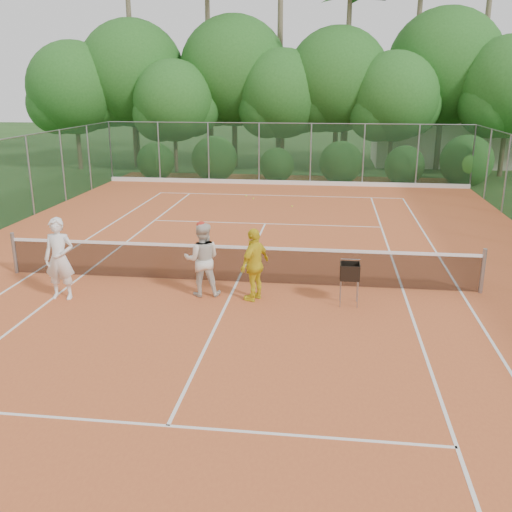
{
  "coord_description": "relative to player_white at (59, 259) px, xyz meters",
  "views": [
    {
      "loc": [
        2.21,
        -13.46,
        4.82
      ],
      "look_at": [
        0.64,
        -1.2,
        1.1
      ],
      "focal_mm": 40.0,
      "sensor_mm": 36.0,
      "label": 1
    }
  ],
  "objects": [
    {
      "name": "tropical_treeline",
      "position": [
        5.31,
        21.83,
        4.13
      ],
      "size": [
        32.1,
        8.49,
        15.03
      ],
      "color": "brown",
      "rests_on": "ground"
    },
    {
      "name": "clay_court",
      "position": [
        3.87,
        1.61,
        -0.97
      ],
      "size": [
        18.0,
        36.0,
        0.02
      ],
      "primitive_type": "cube",
      "color": "#C75D2E",
      "rests_on": "ground"
    },
    {
      "name": "stray_ball_c",
      "position": [
        4.64,
        11.06,
        -0.93
      ],
      "size": [
        0.07,
        0.07,
        0.07
      ],
      "primitive_type": "sphere",
      "color": "#CBDD33",
      "rests_on": "clay_court"
    },
    {
      "name": "stray_ball_b",
      "position": [
        2.43,
        13.13,
        -0.93
      ],
      "size": [
        0.07,
        0.07,
        0.07
      ],
      "primitive_type": "sphere",
      "color": "#C8EC36",
      "rests_on": "clay_court"
    },
    {
      "name": "fence_back",
      "position": [
        3.87,
        16.61,
        0.54
      ],
      "size": [
        18.07,
        0.07,
        3.0
      ],
      "color": "#19381E",
      "rests_on": "clay_court"
    },
    {
      "name": "player_yellow",
      "position": [
        4.47,
        0.49,
        -0.11
      ],
      "size": [
        0.83,
        1.08,
        1.7
      ],
      "primitive_type": "imported",
      "rotation": [
        0.0,
        0.0,
        -2.05
      ],
      "color": "yellow",
      "rests_on": "clay_court"
    },
    {
      "name": "tennis_net",
      "position": [
        3.87,
        1.61,
        -0.45
      ],
      "size": [
        11.97,
        0.1,
        1.1
      ],
      "color": "gray",
      "rests_on": "clay_court"
    },
    {
      "name": "ground",
      "position": [
        3.87,
        1.61,
        -0.98
      ],
      "size": [
        120.0,
        120.0,
        0.0
      ],
      "primitive_type": "plane",
      "color": "#214217",
      "rests_on": "ground"
    },
    {
      "name": "ball_hopper",
      "position": [
        6.63,
        0.45,
        -0.19
      ],
      "size": [
        0.42,
        0.42,
        0.97
      ],
      "rotation": [
        0.0,
        0.0,
        0.2
      ],
      "color": "gray",
      "rests_on": "clay_court"
    },
    {
      "name": "court_markings",
      "position": [
        3.87,
        1.61,
        -0.96
      ],
      "size": [
        11.03,
        23.83,
        0.01
      ],
      "color": "white",
      "rests_on": "clay_court"
    },
    {
      "name": "player_center_grp",
      "position": [
        3.21,
        0.63,
        -0.08
      ],
      "size": [
        0.96,
        0.8,
        1.79
      ],
      "color": "silver",
      "rests_on": "clay_court"
    },
    {
      "name": "player_white",
      "position": [
        0.0,
        0.0,
        0.0
      ],
      "size": [
        0.72,
        0.48,
        1.93
      ],
      "primitive_type": "imported",
      "rotation": [
        0.0,
        0.0,
        0.03
      ],
      "color": "white",
      "rests_on": "clay_court"
    },
    {
      "name": "stray_ball_a",
      "position": [
        2.85,
        12.5,
        -0.93
      ],
      "size": [
        0.07,
        0.07,
        0.07
      ],
      "primitive_type": "sphere",
      "color": "yellow",
      "rests_on": "clay_court"
    },
    {
      "name": "club_building",
      "position": [
        12.87,
        25.61,
        0.52
      ],
      "size": [
        8.0,
        5.0,
        3.0
      ],
      "primitive_type": "cube",
      "color": "beige",
      "rests_on": "ground"
    }
  ]
}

